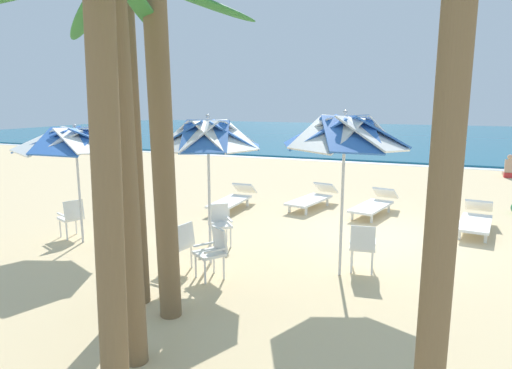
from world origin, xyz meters
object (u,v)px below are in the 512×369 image
palm_tree_1 (159,54)px  plastic_chair_4 (72,216)px  plastic_chair_1 (219,222)px  plastic_chair_5 (128,222)px  plastic_chair_3 (180,243)px  beachgoer_seated (508,170)px  palm_tree_4 (465,22)px  sun_lounger_0 (476,220)px  sun_lounger_2 (312,198)px  palm_tree_0 (96,24)px  plastic_chair_2 (213,250)px  palm_tree_2 (125,83)px  beach_umbrella_2 (75,140)px  sun_lounger_3 (233,199)px  palm_tree_3 (123,107)px  plastic_chair_0 (363,245)px  beach_umbrella_1 (208,136)px  beach_umbrella_0 (345,134)px  sun_lounger_1 (374,204)px

palm_tree_1 → plastic_chair_4: bearing=150.2°
plastic_chair_1 → plastic_chair_5: size_ratio=1.00×
plastic_chair_3 → plastic_chair_1: bearing=89.4°
beachgoer_seated → palm_tree_4: bearing=-99.0°
sun_lounger_0 → palm_tree_1: palm_tree_1 is taller
sun_lounger_2 → palm_tree_0: 9.35m
plastic_chair_2 → palm_tree_1: bearing=-86.9°
palm_tree_2 → palm_tree_4: palm_tree_2 is taller
beach_umbrella_2 → plastic_chair_3: bearing=-11.3°
plastic_chair_3 → sun_lounger_3: (-1.07, 4.47, -0.22)m
palm_tree_3 → beachgoer_seated: size_ratio=4.65×
plastic_chair_2 → sun_lounger_0: (4.35, 4.73, -0.22)m
plastic_chair_2 → palm_tree_2: size_ratio=0.16×
plastic_chair_1 → plastic_chair_5: same height
sun_lounger_0 → palm_tree_0: 9.36m
plastic_chair_0 → palm_tree_4: (1.20, -4.00, 3.03)m
sun_lounger_0 → beach_umbrella_1: bearing=-138.7°
beachgoer_seated → beach_umbrella_2: bearing=-126.7°
palm_tree_2 → palm_tree_4: (4.15, -1.51, 0.30)m
palm_tree_0 → palm_tree_3: bearing=112.1°
beach_umbrella_0 → plastic_chair_2: beach_umbrella_0 is taller
sun_lounger_2 → plastic_chair_2: bearing=-92.5°
plastic_chair_2 → plastic_chair_4: bearing=168.3°
plastic_chair_4 → plastic_chair_1: bearing=14.0°
plastic_chair_0 → sun_lounger_3: (-4.09, 3.33, -0.22)m
plastic_chair_0 → plastic_chair_1: (-3.01, 0.38, 0.00)m
sun_lounger_0 → palm_tree_4: bearing=-96.4°
plastic_chair_1 → beachgoer_seated: beachgoer_seated is taller
plastic_chair_0 → plastic_chair_4: same height
plastic_chair_1 → beachgoer_seated: (6.79, 11.86, -0.20)m
sun_lounger_2 → palm_tree_0: (0.35, -8.72, 3.35)m
plastic_chair_0 → beach_umbrella_2: beach_umbrella_2 is taller
palm_tree_4 → sun_lounger_1: bearing=100.7°
palm_tree_4 → plastic_chair_3: bearing=145.9°
sun_lounger_0 → palm_tree_1: size_ratio=0.38×
beach_umbrella_2 → sun_lounger_1: size_ratio=1.13×
plastic_chair_3 → palm_tree_4: palm_tree_4 is taller
plastic_chair_3 → sun_lounger_3: size_ratio=0.40×
beach_umbrella_0 → plastic_chair_3: 3.43m
beach_umbrella_0 → plastic_chair_4: beach_umbrella_0 is taller
plastic_chair_0 → palm_tree_3: bearing=-117.5°
palm_tree_2 → beachgoer_seated: 16.46m
beachgoer_seated → sun_lounger_0: bearing=-101.2°
sun_lounger_0 → sun_lounger_1: size_ratio=0.99×
plastic_chair_4 → palm_tree_1: palm_tree_1 is taller
beach_umbrella_0 → plastic_chair_3: (-2.69, -0.84, -1.95)m
plastic_chair_4 → palm_tree_2: bearing=-32.4°
palm_tree_1 → plastic_chair_2: bearing=93.1°
sun_lounger_3 → beach_umbrella_0: bearing=-44.0°
plastic_chair_2 → sun_lounger_0: 6.43m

